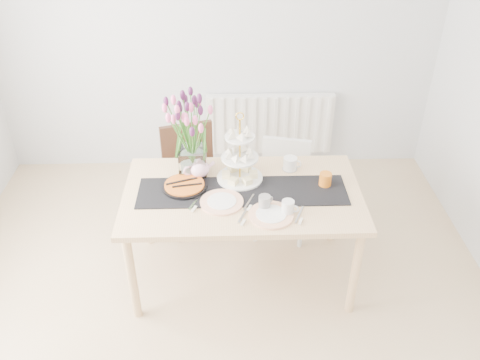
{
  "coord_description": "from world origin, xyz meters",
  "views": [
    {
      "loc": [
        0.09,
        -2.12,
        2.73
      ],
      "look_at": [
        0.17,
        0.61,
        0.88
      ],
      "focal_mm": 38.0,
      "sensor_mm": 36.0,
      "label": 1
    }
  ],
  "objects_px": {
    "teapot": "(200,169)",
    "cream_jug": "(290,164)",
    "radiator": "(270,124)",
    "chair_white": "(284,181)",
    "plate_right": "(271,215)",
    "chair_brown": "(191,170)",
    "plate_left": "(222,202)",
    "dining_table": "(242,201)",
    "mug_white": "(288,207)",
    "tulip_vase": "(191,124)",
    "cake_stand": "(240,163)",
    "mug_grey": "(265,202)",
    "tart_tin": "(185,186)",
    "mug_orange": "(325,180)"
  },
  "relations": [
    {
      "from": "chair_white",
      "to": "cream_jug",
      "type": "bearing_deg",
      "value": -77.47
    },
    {
      "from": "chair_brown",
      "to": "mug_white",
      "type": "bearing_deg",
      "value": -70.22
    },
    {
      "from": "dining_table",
      "to": "mug_grey",
      "type": "relative_size",
      "value": 17.51
    },
    {
      "from": "dining_table",
      "to": "mug_white",
      "type": "bearing_deg",
      "value": -41.13
    },
    {
      "from": "dining_table",
      "to": "mug_orange",
      "type": "height_order",
      "value": "mug_orange"
    },
    {
      "from": "dining_table",
      "to": "mug_white",
      "type": "relative_size",
      "value": 16.88
    },
    {
      "from": "radiator",
      "to": "chair_brown",
      "type": "bearing_deg",
      "value": -129.67
    },
    {
      "from": "tulip_vase",
      "to": "mug_white",
      "type": "height_order",
      "value": "tulip_vase"
    },
    {
      "from": "cream_jug",
      "to": "chair_brown",
      "type": "bearing_deg",
      "value": 165.8
    },
    {
      "from": "plate_left",
      "to": "cake_stand",
      "type": "bearing_deg",
      "value": 64.97
    },
    {
      "from": "radiator",
      "to": "chair_white",
      "type": "height_order",
      "value": "chair_white"
    },
    {
      "from": "radiator",
      "to": "cake_stand",
      "type": "height_order",
      "value": "cake_stand"
    },
    {
      "from": "chair_white",
      "to": "tart_tin",
      "type": "relative_size",
      "value": 2.55
    },
    {
      "from": "cream_jug",
      "to": "teapot",
      "type": "bearing_deg",
      "value": -158.2
    },
    {
      "from": "radiator",
      "to": "dining_table",
      "type": "relative_size",
      "value": 0.75
    },
    {
      "from": "teapot",
      "to": "plate_left",
      "type": "height_order",
      "value": "teapot"
    },
    {
      "from": "cake_stand",
      "to": "plate_right",
      "type": "relative_size",
      "value": 1.63
    },
    {
      "from": "radiator",
      "to": "chair_white",
      "type": "bearing_deg",
      "value": -87.74
    },
    {
      "from": "cream_jug",
      "to": "mug_grey",
      "type": "height_order",
      "value": "cream_jug"
    },
    {
      "from": "plate_left",
      "to": "plate_right",
      "type": "distance_m",
      "value": 0.34
    },
    {
      "from": "plate_right",
      "to": "cream_jug",
      "type": "bearing_deg",
      "value": 71.65
    },
    {
      "from": "radiator",
      "to": "cake_stand",
      "type": "distance_m",
      "value": 1.49
    },
    {
      "from": "mug_grey",
      "to": "cake_stand",
      "type": "bearing_deg",
      "value": 77.55
    },
    {
      "from": "teapot",
      "to": "cream_jug",
      "type": "distance_m",
      "value": 0.64
    },
    {
      "from": "cake_stand",
      "to": "plate_right",
      "type": "distance_m",
      "value": 0.47
    },
    {
      "from": "teapot",
      "to": "cream_jug",
      "type": "bearing_deg",
      "value": -11.85
    },
    {
      "from": "chair_brown",
      "to": "tart_tin",
      "type": "xyz_separation_m",
      "value": [
        0.0,
        -0.63,
        0.27
      ]
    },
    {
      "from": "plate_right",
      "to": "cake_stand",
      "type": "bearing_deg",
      "value": 113.93
    },
    {
      "from": "dining_table",
      "to": "chair_white",
      "type": "relative_size",
      "value": 2.07
    },
    {
      "from": "chair_brown",
      "to": "cream_jug",
      "type": "height_order",
      "value": "chair_brown"
    },
    {
      "from": "chair_brown",
      "to": "mug_orange",
      "type": "height_order",
      "value": "chair_brown"
    },
    {
      "from": "cream_jug",
      "to": "mug_grey",
      "type": "xyz_separation_m",
      "value": [
        -0.21,
        -0.45,
        -0.0
      ]
    },
    {
      "from": "cake_stand",
      "to": "mug_grey",
      "type": "xyz_separation_m",
      "value": [
        0.15,
        -0.33,
        -0.09
      ]
    },
    {
      "from": "tulip_vase",
      "to": "teapot",
      "type": "distance_m",
      "value": 0.33
    },
    {
      "from": "chair_brown",
      "to": "cake_stand",
      "type": "bearing_deg",
      "value": -70.69
    },
    {
      "from": "dining_table",
      "to": "chair_white",
      "type": "height_order",
      "value": "chair_white"
    },
    {
      "from": "tulip_vase",
      "to": "plate_left",
      "type": "height_order",
      "value": "tulip_vase"
    },
    {
      "from": "radiator",
      "to": "mug_orange",
      "type": "bearing_deg",
      "value": -80.35
    },
    {
      "from": "tart_tin",
      "to": "mug_grey",
      "type": "distance_m",
      "value": 0.58
    },
    {
      "from": "mug_orange",
      "to": "chair_white",
      "type": "bearing_deg",
      "value": 52.5
    },
    {
      "from": "cream_jug",
      "to": "mug_white",
      "type": "xyz_separation_m",
      "value": [
        -0.07,
        -0.51,
        -0.0
      ]
    },
    {
      "from": "cream_jug",
      "to": "mug_orange",
      "type": "height_order",
      "value": "mug_orange"
    },
    {
      "from": "teapot",
      "to": "tart_tin",
      "type": "bearing_deg",
      "value": -144.3
    },
    {
      "from": "plate_right",
      "to": "chair_brown",
      "type": "bearing_deg",
      "value": 120.72
    },
    {
      "from": "mug_orange",
      "to": "plate_right",
      "type": "xyz_separation_m",
      "value": [
        -0.39,
        -0.32,
        -0.04
      ]
    },
    {
      "from": "chair_white",
      "to": "mug_grey",
      "type": "height_order",
      "value": "mug_grey"
    },
    {
      "from": "mug_grey",
      "to": "mug_white",
      "type": "relative_size",
      "value": 0.96
    },
    {
      "from": "radiator",
      "to": "teapot",
      "type": "height_order",
      "value": "teapot"
    },
    {
      "from": "mug_orange",
      "to": "tart_tin",
      "type": "bearing_deg",
      "value": 120.37
    },
    {
      "from": "mug_white",
      "to": "mug_grey",
      "type": "bearing_deg",
      "value": 178.47
    }
  ]
}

